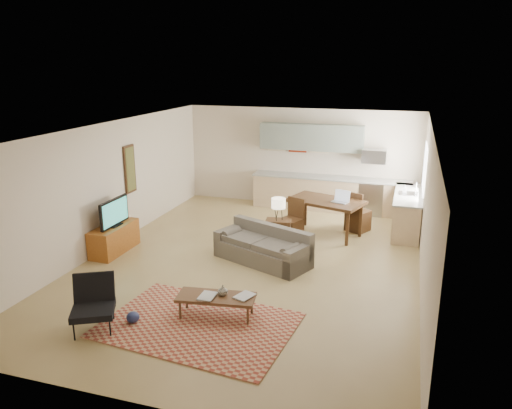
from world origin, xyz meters
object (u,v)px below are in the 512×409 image
(dining_table, at_px, (325,217))
(armchair, at_px, (93,305))
(tv_credenza, at_px, (114,239))
(console_table, at_px, (278,233))
(sofa, at_px, (262,245))
(coffee_table, at_px, (216,306))

(dining_table, bearing_deg, armchair, -98.33)
(tv_credenza, relative_size, dining_table, 0.76)
(console_table, bearing_deg, dining_table, 43.74)
(sofa, relative_size, tv_credenza, 1.63)
(dining_table, bearing_deg, sofa, -97.10)
(armchair, xyz_separation_m, dining_table, (2.60, 5.32, 0.02))
(tv_credenza, bearing_deg, coffee_table, -32.52)
(coffee_table, bearing_deg, dining_table, 69.59)
(sofa, distance_m, dining_table, 2.21)
(sofa, bearing_deg, console_table, 107.34)
(tv_credenza, height_order, dining_table, dining_table)
(tv_credenza, distance_m, dining_table, 4.76)
(armchair, xyz_separation_m, tv_credenza, (-1.51, 2.91, -0.12))
(armchair, distance_m, tv_credenza, 3.28)
(sofa, bearing_deg, tv_credenza, -150.23)
(armchair, height_order, tv_credenza, armchair)
(armchair, xyz_separation_m, console_table, (1.75, 4.22, -0.10))
(dining_table, bearing_deg, console_table, -109.86)
(sofa, height_order, armchair, armchair)
(coffee_table, distance_m, tv_credenza, 3.71)
(tv_credenza, bearing_deg, armchair, -62.65)
(armchair, relative_size, tv_credenza, 0.64)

